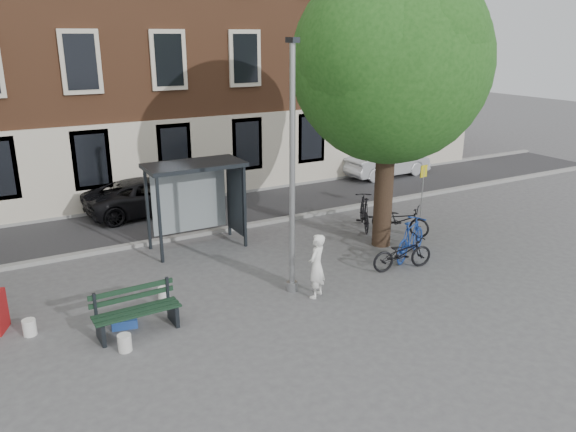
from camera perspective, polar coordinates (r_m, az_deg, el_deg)
The scene contains 21 objects.
ground at distance 14.30m, azimuth 0.41°, elevation -7.57°, with size 90.00×90.00×0.00m, color #4C4C4F.
road at distance 20.27m, azimuth -9.41°, elevation 0.00°, with size 40.00×4.00×0.01m, color #28282B.
curb_near at distance 18.47m, azimuth -7.28°, elevation -1.50°, with size 40.00×0.25×0.12m, color gray.
curb_far at distance 22.07m, azimuth -11.21°, elevation 1.53°, with size 40.00×0.25×0.12m, color gray.
building_row at distance 25.06m, azimuth -15.29°, elevation 19.26°, with size 30.00×8.00×14.00m, color brown.
lamppost at distance 13.35m, azimuth 0.43°, elevation 3.29°, with size 0.28×0.35×6.11m.
tree_right at distance 16.35m, azimuth 10.72°, elevation 15.73°, with size 5.76×5.60×8.20m.
bus_shelter at distance 16.92m, azimuth -8.28°, elevation 3.23°, with size 2.85×1.45×2.62m.
painter at distance 13.68m, azimuth 2.91°, elevation -5.09°, with size 0.59×0.39×1.62m, color white.
bench at distance 12.73m, azimuth -15.15°, elevation -9.46°, with size 1.87×0.67×0.95m.
bike_a at distance 15.69m, azimuth 11.54°, elevation -3.71°, with size 0.62×1.79×0.94m, color black.
bike_b at distance 16.46m, azimuth 12.35°, elevation -2.27°, with size 0.56×1.97×1.18m, color navy.
bike_c at distance 18.36m, azimuth 11.34°, elevation -0.38°, with size 0.66×1.90×1.00m, color black.
bike_d at distance 18.74m, azimuth 7.77°, elevation 0.42°, with size 0.54×1.91×1.15m, color black.
car_dark at distance 20.86m, azimuth -13.90°, elevation 2.04°, with size 2.11×4.58×1.27m, color black.
car_silver at distance 25.98m, azimuth 10.03°, elevation 5.48°, with size 1.44×4.14×1.36m, color #B7B9BF.
blue_crate at distance 13.14m, azimuth -16.28°, elevation -10.30°, with size 0.55×0.40×0.20m, color #214699.
bucket_a at distance 13.46m, azimuth -24.78°, elevation -10.24°, with size 0.28×0.28×0.36m, color silver.
bucket_b at distance 12.17m, azimuth -16.26°, elevation -12.27°, with size 0.28×0.28×0.36m, color silver.
bucket_c at distance 14.01m, azimuth -12.48°, elevation -7.78°, with size 0.28×0.28×0.36m, color white.
notice_sign at distance 20.11m, azimuth 13.57°, elevation 3.58°, with size 0.32×0.07×1.87m.
Camera 1 is at (-6.39, -11.22, 6.15)m, focal length 35.00 mm.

